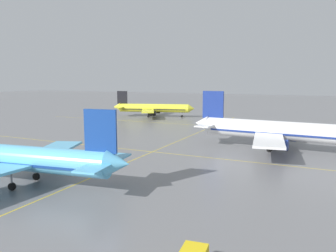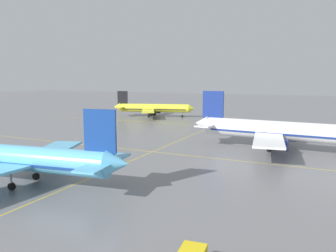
# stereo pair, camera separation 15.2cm
# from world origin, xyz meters

# --- Properties ---
(airliner_front_gate) EXTENTS (35.63, 30.46, 11.08)m
(airliner_front_gate) POSITION_xyz_m (-7.75, 12.23, 3.78)
(airliner_front_gate) COLOR #5BB7E5
(airliner_front_gate) RESTS_ON ground
(airliner_second_row) EXTENTS (39.09, 33.69, 12.16)m
(airliner_second_row) POSITION_xyz_m (23.45, 51.67, 4.15)
(airliner_second_row) COLOR white
(airliner_second_row) RESTS_ON ground
(airliner_third_row) EXTENTS (31.87, 27.18, 10.07)m
(airliner_third_row) POSITION_xyz_m (-29.43, 95.43, 3.44)
(airliner_third_row) COLOR yellow
(airliner_third_row) RESTS_ON ground
(taxiway_markings) EXTENTS (130.54, 135.96, 0.01)m
(taxiway_markings) POSITION_xyz_m (0.00, 39.20, 0.00)
(taxiway_markings) COLOR yellow
(taxiway_markings) RESTS_ON ground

